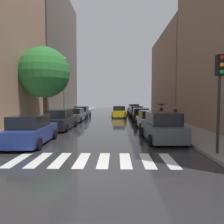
% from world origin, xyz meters
% --- Properties ---
extents(ground_plane, '(28.00, 72.00, 0.04)m').
position_xyz_m(ground_plane, '(0.00, 24.00, -0.02)').
color(ground_plane, '#29292C').
extents(sidewalk_left, '(3.00, 72.00, 0.15)m').
position_xyz_m(sidewalk_left, '(-6.50, 24.00, 0.07)').
color(sidewalk_left, gray).
rests_on(sidewalk_left, ground).
extents(sidewalk_right, '(3.00, 72.00, 0.15)m').
position_xyz_m(sidewalk_right, '(6.50, 24.00, 0.07)').
color(sidewalk_right, gray).
rests_on(sidewalk_right, ground).
extents(crosswalk_stripes, '(6.75, 2.20, 0.01)m').
position_xyz_m(crosswalk_stripes, '(0.00, 1.65, 0.01)').
color(crosswalk_stripes, silver).
rests_on(crosswalk_stripes, ground).
extents(building_left_mid, '(6.00, 19.88, 21.47)m').
position_xyz_m(building_left_mid, '(-11.00, 30.09, 10.74)').
color(building_left_mid, '#564C47').
rests_on(building_left_mid, ground).
extents(building_right_mid, '(6.00, 16.96, 12.78)m').
position_xyz_m(building_right_mid, '(11.00, 26.44, 6.39)').
color(building_right_mid, '#8C6B56').
rests_on(building_right_mid, ground).
extents(parked_car_left_nearest, '(2.12, 4.52, 1.65)m').
position_xyz_m(parked_car_left_nearest, '(-3.83, 4.65, 0.77)').
color(parked_car_left_nearest, navy).
rests_on(parked_car_left_nearest, ground).
extents(parked_car_left_second, '(2.26, 4.68, 1.69)m').
position_xyz_m(parked_car_left_second, '(-3.81, 10.44, 0.79)').
color(parked_car_left_second, black).
rests_on(parked_car_left_second, ground).
extents(parked_car_left_third, '(2.17, 4.55, 1.53)m').
position_xyz_m(parked_car_left_third, '(-3.82, 16.94, 0.73)').
color(parked_car_left_third, '#474C51').
rests_on(parked_car_left_third, ground).
extents(parked_car_left_fourth, '(2.14, 4.39, 1.58)m').
position_xyz_m(parked_car_left_fourth, '(-3.94, 22.37, 0.74)').
color(parked_car_left_fourth, navy).
rests_on(parked_car_left_fourth, ground).
extents(parked_car_right_nearest, '(2.27, 4.26, 1.76)m').
position_xyz_m(parked_car_right_nearest, '(3.76, 5.71, 0.82)').
color(parked_car_right_nearest, '#474C51').
rests_on(parked_car_right_nearest, ground).
extents(parked_car_right_second, '(2.20, 4.18, 1.58)m').
position_xyz_m(parked_car_right_second, '(3.86, 11.18, 0.74)').
color(parked_car_right_second, silver).
rests_on(parked_car_right_second, ground).
extents(parked_car_right_third, '(2.21, 4.67, 1.53)m').
position_xyz_m(parked_car_right_third, '(3.83, 17.54, 0.72)').
color(parked_car_right_third, black).
rests_on(parked_car_right_third, ground).
extents(parked_car_right_fourth, '(2.13, 4.08, 1.57)m').
position_xyz_m(parked_car_right_fourth, '(3.86, 23.57, 0.74)').
color(parked_car_right_fourth, black).
rests_on(parked_car_right_fourth, ground).
extents(parked_car_right_fifth, '(2.12, 4.23, 1.74)m').
position_xyz_m(parked_car_right_fifth, '(3.96, 29.18, 0.81)').
color(parked_car_right_fifth, black).
rests_on(parked_car_right_fifth, ground).
extents(taxi_midroad, '(2.13, 4.45, 1.81)m').
position_xyz_m(taxi_midroad, '(1.33, 22.72, 0.76)').
color(taxi_midroad, yellow).
rests_on(taxi_midroad, ground).
extents(pedestrian_foreground, '(0.36, 0.36, 1.60)m').
position_xyz_m(pedestrian_foreground, '(7.18, 15.00, 0.98)').
color(pedestrian_foreground, brown).
rests_on(pedestrian_foreground, sidewalk_right).
extents(pedestrian_near_tree, '(1.09, 1.09, 1.89)m').
position_xyz_m(pedestrian_near_tree, '(6.21, 17.23, 1.57)').
color(pedestrian_near_tree, gray).
rests_on(pedestrian_near_tree, sidewalk_right).
extents(street_tree_left, '(5.02, 5.02, 7.57)m').
position_xyz_m(street_tree_left, '(-6.19, 13.72, 5.20)').
color(street_tree_left, '#513823').
rests_on(street_tree_left, sidewalk_left).
extents(traffic_light_right_corner, '(0.30, 0.42, 4.30)m').
position_xyz_m(traffic_light_right_corner, '(5.45, 2.33, 3.29)').
color(traffic_light_right_corner, black).
rests_on(traffic_light_right_corner, sidewalk_right).
extents(lamp_post_left, '(0.60, 0.28, 7.64)m').
position_xyz_m(lamp_post_left, '(-5.55, 18.84, 4.51)').
color(lamp_post_left, '#595B60').
rests_on(lamp_post_left, sidewalk_left).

